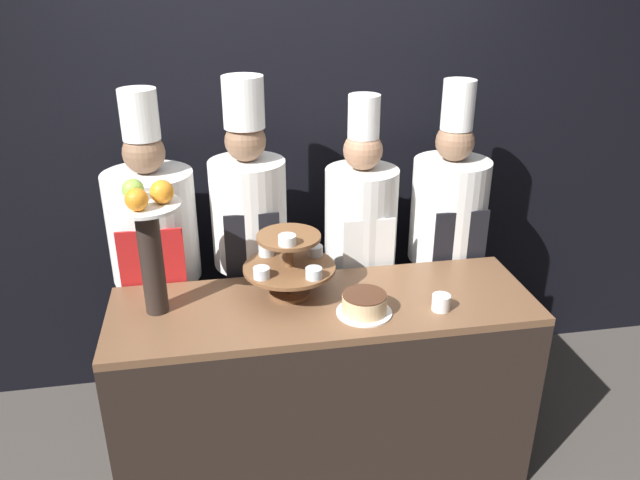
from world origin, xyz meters
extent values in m
cube|color=black|center=(0.00, 1.19, 1.40)|extent=(10.00, 0.06, 2.80)
cube|color=black|center=(0.00, 0.30, 0.44)|extent=(1.82, 0.59, 0.87)
cube|color=brown|center=(0.00, 0.30, 0.89)|extent=(1.82, 0.59, 0.03)
cylinder|color=brown|center=(-0.14, 0.39, 0.92)|extent=(0.18, 0.18, 0.02)
cylinder|color=brown|center=(-0.14, 0.39, 1.05)|extent=(0.04, 0.04, 0.28)
cylinder|color=brown|center=(-0.14, 0.39, 1.04)|extent=(0.40, 0.40, 0.02)
cylinder|color=brown|center=(-0.14, 0.39, 1.19)|extent=(0.27, 0.27, 0.02)
cylinder|color=silver|center=(-0.26, 0.30, 1.07)|extent=(0.07, 0.07, 0.04)
cylinder|color=beige|center=(-0.26, 0.30, 1.07)|extent=(0.06, 0.06, 0.03)
cylinder|color=silver|center=(-0.05, 0.26, 1.07)|extent=(0.07, 0.07, 0.04)
cylinder|color=gold|center=(-0.05, 0.26, 1.07)|extent=(0.06, 0.06, 0.03)
cylinder|color=silver|center=(-0.01, 0.48, 1.07)|extent=(0.07, 0.07, 0.04)
cylinder|color=green|center=(-0.01, 0.48, 1.07)|extent=(0.06, 0.06, 0.03)
cylinder|color=silver|center=(-0.22, 0.52, 1.07)|extent=(0.07, 0.07, 0.04)
cylinder|color=red|center=(-0.22, 0.52, 1.07)|extent=(0.06, 0.06, 0.03)
cylinder|color=white|center=(-0.15, 0.30, 1.21)|extent=(0.07, 0.07, 0.04)
cylinder|color=#2D231E|center=(-0.70, 0.35, 1.14)|extent=(0.09, 0.09, 0.46)
cylinder|color=white|center=(-0.70, 0.35, 1.38)|extent=(0.28, 0.28, 0.01)
sphere|color=orange|center=(-0.63, 0.35, 1.43)|extent=(0.09, 0.09, 0.09)
sphere|color=#84B742|center=(-0.74, 0.41, 1.43)|extent=(0.09, 0.09, 0.09)
sphere|color=orange|center=(-0.72, 0.28, 1.43)|extent=(0.09, 0.09, 0.09)
cylinder|color=white|center=(0.15, 0.18, 0.91)|extent=(0.23, 0.23, 0.01)
cylinder|color=#E0BC89|center=(0.15, 0.18, 0.96)|extent=(0.19, 0.19, 0.08)
cylinder|color=#472819|center=(0.15, 0.18, 1.00)|extent=(0.18, 0.18, 0.01)
cylinder|color=white|center=(0.47, 0.15, 0.94)|extent=(0.08, 0.08, 0.07)
cube|color=#38332D|center=(-0.73, 0.80, 0.42)|extent=(0.31, 0.17, 0.84)
cylinder|color=white|center=(-0.73, 0.80, 1.11)|extent=(0.42, 0.42, 0.52)
cube|color=red|center=(-0.73, 0.61, 1.00)|extent=(0.29, 0.01, 0.34)
sphere|color=#846047|center=(-0.73, 0.80, 1.46)|extent=(0.19, 0.19, 0.19)
cylinder|color=white|center=(-0.73, 0.80, 1.64)|extent=(0.17, 0.17, 0.22)
cube|color=black|center=(-0.27, 0.80, 0.44)|extent=(0.27, 0.15, 0.88)
cylinder|color=white|center=(-0.27, 0.80, 1.14)|extent=(0.36, 0.36, 0.52)
cube|color=black|center=(-0.27, 0.63, 1.04)|extent=(0.25, 0.01, 0.33)
sphere|color=#846047|center=(-0.27, 0.80, 1.50)|extent=(0.19, 0.19, 0.19)
cylinder|color=white|center=(-0.27, 0.80, 1.67)|extent=(0.19, 0.19, 0.23)
cube|color=black|center=(0.28, 0.80, 0.41)|extent=(0.27, 0.15, 0.82)
cylinder|color=silver|center=(0.28, 0.80, 1.07)|extent=(0.36, 0.36, 0.51)
cube|color=white|center=(0.28, 0.63, 0.97)|extent=(0.25, 0.01, 0.32)
sphere|color=#A37556|center=(0.28, 0.80, 1.42)|extent=(0.19, 0.19, 0.19)
cylinder|color=white|center=(0.28, 0.80, 1.59)|extent=(0.15, 0.15, 0.20)
cube|color=#28282D|center=(0.74, 0.80, 0.41)|extent=(0.29, 0.16, 0.82)
cylinder|color=white|center=(0.74, 0.80, 1.09)|extent=(0.39, 0.39, 0.53)
cube|color=black|center=(0.74, 0.62, 0.98)|extent=(0.27, 0.01, 0.34)
sphere|color=#846047|center=(0.74, 0.80, 1.44)|extent=(0.19, 0.19, 0.19)
cylinder|color=white|center=(0.74, 0.80, 1.62)|extent=(0.16, 0.16, 0.24)
camera|label=1|loc=(-0.42, -1.99, 2.26)|focal=35.00mm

